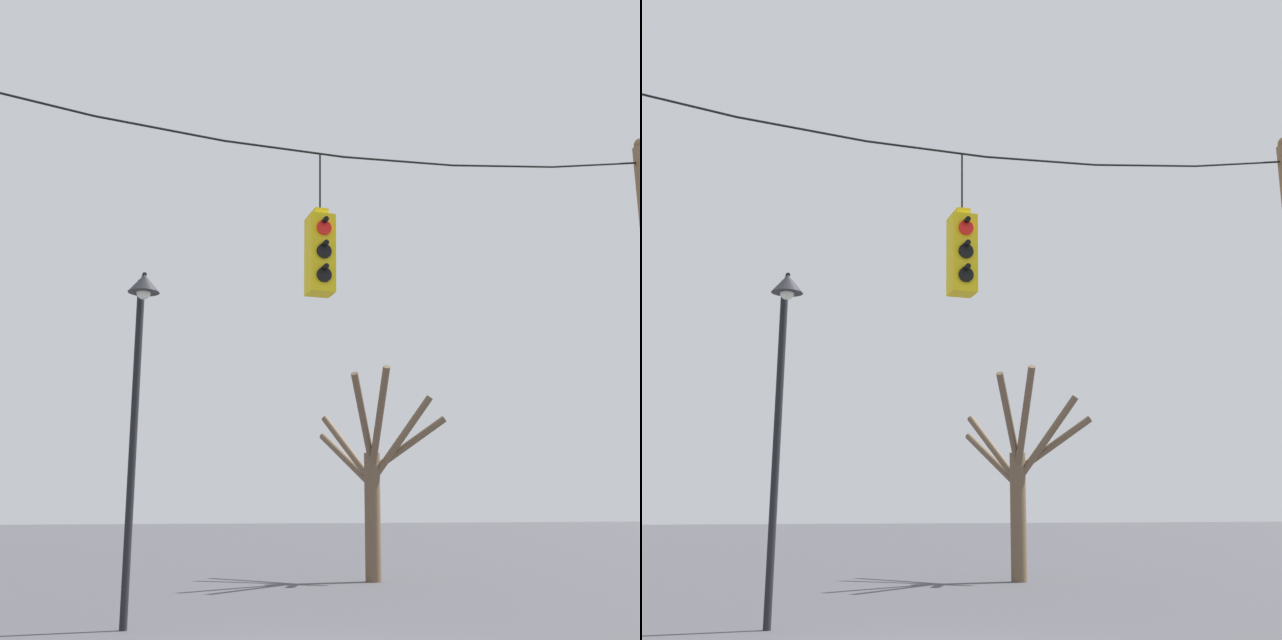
{
  "view_description": "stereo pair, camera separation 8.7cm",
  "coord_description": "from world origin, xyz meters",
  "views": [
    {
      "loc": [
        -2.54,
        -9.51,
        1.75
      ],
      "look_at": [
        0.49,
        0.22,
        4.17
      ],
      "focal_mm": 45.0,
      "sensor_mm": 36.0,
      "label": 1
    },
    {
      "loc": [
        -2.46,
        -9.53,
        1.75
      ],
      "look_at": [
        0.49,
        0.22,
        4.17
      ],
      "focal_mm": 45.0,
      "sensor_mm": 36.0,
      "label": 2
    }
  ],
  "objects": [
    {
      "name": "bare_tree",
      "position": [
        5.01,
        10.15,
        2.59
      ],
      "size": [
        2.94,
        4.24,
        5.22
      ],
      "color": "brown",
      "rests_on": "ground_plane"
    },
    {
      "name": "street_lamp",
      "position": [
        -1.58,
        3.19,
        4.04
      ],
      "size": [
        0.5,
        0.86,
        5.43
      ],
      "color": "black",
      "rests_on": "ground_plane"
    },
    {
      "name": "span_wire",
      "position": [
        0.0,
        0.22,
        6.73
      ],
      "size": [
        11.73,
        0.03,
        0.63
      ],
      "color": "black"
    },
    {
      "name": "traffic_light_near_left_pole",
      "position": [
        0.49,
        0.21,
        5.08
      ],
      "size": [
        0.34,
        0.46,
        1.99
      ],
      "color": "yellow"
    }
  ]
}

